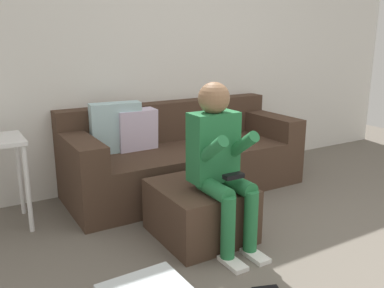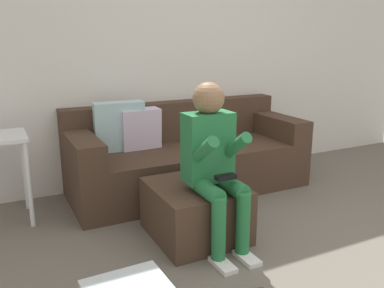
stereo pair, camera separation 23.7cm
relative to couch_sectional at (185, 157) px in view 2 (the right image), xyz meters
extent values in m
cube|color=silver|center=(0.26, 0.43, 1.07)|extent=(6.00, 0.10, 2.78)
cube|color=#473326|center=(0.02, -0.06, -0.10)|extent=(2.23, 0.86, 0.43)
cube|color=#473326|center=(0.02, 0.28, 0.31)|extent=(2.23, 0.19, 0.38)
cube|color=#473326|center=(-0.98, -0.06, 0.22)|extent=(0.23, 0.86, 0.22)
cube|color=#473326|center=(1.03, -0.06, 0.22)|extent=(0.23, 0.86, 0.22)
cube|color=silver|center=(-0.60, 0.11, 0.34)|extent=(0.46, 0.19, 0.45)
cube|color=silver|center=(-0.41, 0.10, 0.30)|extent=(0.38, 0.19, 0.38)
cube|color=#473326|center=(-0.36, -0.92, -0.12)|extent=(0.62, 0.68, 0.40)
cube|color=#26723F|center=(-0.30, -1.01, 0.38)|extent=(0.34, 0.19, 0.49)
sphere|color=#8C6647|center=(-0.30, -1.01, 0.72)|extent=(0.22, 0.22, 0.22)
cylinder|color=#26723F|center=(-0.39, -1.17, 0.14)|extent=(0.11, 0.32, 0.11)
cylinder|color=#26723F|center=(-0.39, -1.33, -0.08)|extent=(0.09, 0.09, 0.42)
cube|color=white|center=(-0.39, -1.39, -0.30)|extent=(0.10, 0.22, 0.03)
cylinder|color=#26723F|center=(-0.42, -1.14, 0.39)|extent=(0.08, 0.36, 0.29)
cylinder|color=#26723F|center=(-0.21, -1.17, 0.14)|extent=(0.11, 0.32, 0.11)
cylinder|color=#26723F|center=(-0.21, -1.33, -0.08)|extent=(0.09, 0.09, 0.42)
cube|color=white|center=(-0.21, -1.39, -0.30)|extent=(0.10, 0.22, 0.03)
cylinder|color=#26723F|center=(-0.18, -1.14, 0.39)|extent=(0.08, 0.36, 0.29)
cube|color=black|center=(-0.30, -1.25, 0.24)|extent=(0.14, 0.06, 0.03)
cylinder|color=white|center=(-1.42, -0.22, 0.02)|extent=(0.04, 0.04, 0.68)
cylinder|color=white|center=(-1.42, 0.16, 0.02)|extent=(0.04, 0.04, 0.68)
camera|label=1|loc=(-1.82, -3.29, 1.12)|focal=38.19mm
camera|label=2|loc=(-1.61, -3.40, 1.12)|focal=38.19mm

